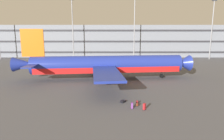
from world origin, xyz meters
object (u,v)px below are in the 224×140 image
backpack_scuffed (137,105)px  backpack_teal (137,102)px  suitcase_silver (132,105)px  airliner (106,65)px  suitcase_purple (123,101)px  suitcase_upright (144,106)px

backpack_scuffed → backpack_teal: (0.13, 1.05, -0.01)m
suitcase_silver → backpack_teal: bearing=63.1°
airliner → suitcase_silver: 16.92m
suitcase_silver → backpack_teal: suitcase_silver is taller
suitcase_silver → backpack_scuffed: (0.73, 0.65, -0.17)m
suitcase_purple → backpack_teal: (1.86, -0.48, 0.09)m
suitcase_upright → backpack_scuffed: size_ratio=1.79×
backpack_scuffed → suitcase_purple: bearing=138.6°
suitcase_silver → suitcase_purple: 2.41m
suitcase_purple → backpack_scuffed: backpack_scuffed is taller
backpack_scuffed → backpack_teal: 1.06m
airliner → backpack_scuffed: airliner is taller
suitcase_silver → suitcase_purple: suitcase_silver is taller
suitcase_purple → suitcase_upright: bearing=-46.9°
suitcase_upright → backpack_teal: bearing=105.7°
suitcase_upright → suitcase_silver: bearing=162.5°
suitcase_silver → backpack_scuffed: suitcase_silver is taller
suitcase_purple → suitcase_upright: (2.47, -2.64, 0.30)m
suitcase_purple → backpack_scuffed: size_ratio=1.61×
airliner → backpack_teal: size_ratio=71.36×
airliner → backpack_teal: bearing=-72.5°
airliner → suitcase_upright: 17.74m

